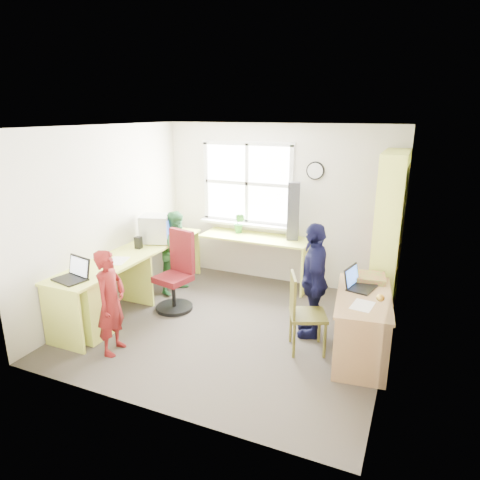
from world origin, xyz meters
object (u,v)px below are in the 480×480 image
at_px(bookshelf, 388,239).
at_px(potted_plant, 239,223).
at_px(person_green, 178,252).
at_px(laptop_right, 358,283).
at_px(swivel_chair, 177,276).
at_px(person_navy, 314,280).
at_px(wooden_chair, 302,310).
at_px(laptop_left, 74,274).
at_px(right_desk, 363,312).
at_px(crt_monitor, 156,229).
at_px(cd_tower, 293,211).
at_px(l_desk, 129,284).
at_px(person_red, 111,302).

height_order(bookshelf, potted_plant, bookshelf).
bearing_deg(person_green, bookshelf, -70.72).
xyz_separation_m(bookshelf, laptop_right, (-0.21, -1.02, -0.25)).
height_order(swivel_chair, person_navy, person_navy).
xyz_separation_m(wooden_chair, person_navy, (0.02, 0.40, 0.20)).
xyz_separation_m(laptop_left, person_navy, (2.45, 1.19, -0.12)).
bearing_deg(potted_plant, right_desk, -36.04).
xyz_separation_m(crt_monitor, cd_tower, (1.75, 0.91, 0.22)).
xyz_separation_m(laptop_right, person_green, (-2.62, 0.54, -0.15)).
bearing_deg(right_desk, person_green, 157.72).
bearing_deg(wooden_chair, laptop_left, 175.05).
xyz_separation_m(cd_tower, potted_plant, (-0.85, -0.00, -0.26)).
height_order(bookshelf, laptop_right, bookshelf).
distance_m(laptop_left, laptop_right, 3.16).
bearing_deg(right_desk, potted_plant, 136.56).
bearing_deg(laptop_right, right_desk, -138.80).
distance_m(cd_tower, person_green, 1.77).
bearing_deg(bookshelf, swivel_chair, -158.94).
bearing_deg(person_navy, potted_plant, -144.57).
relative_size(right_desk, swivel_chair, 1.20).
height_order(l_desk, person_green, person_green).
relative_size(right_desk, person_navy, 0.93).
distance_m(laptop_right, person_navy, 0.51).
relative_size(potted_plant, person_navy, 0.23).
height_order(wooden_chair, laptop_left, laptop_left).
xyz_separation_m(bookshelf, laptop_left, (-3.16, -2.16, -0.19)).
xyz_separation_m(right_desk, cd_tower, (-1.24, 1.52, 0.67)).
bearing_deg(potted_plant, person_navy, -40.74).
height_order(person_red, person_navy, person_navy).
relative_size(swivel_chair, crt_monitor, 2.16).
height_order(l_desk, potted_plant, potted_plant).
bearing_deg(crt_monitor, bookshelf, -6.90).
bearing_deg(l_desk, person_navy, 12.62).
distance_m(l_desk, laptop_right, 2.80).
xyz_separation_m(swivel_chair, person_red, (-0.07, -1.23, 0.13)).
bearing_deg(person_navy, laptop_left, -77.92).
xyz_separation_m(laptop_left, cd_tower, (1.80, 2.48, 0.36)).
bearing_deg(person_navy, l_desk, -91.20).
height_order(right_desk, person_red, person_red).
bearing_deg(potted_plant, crt_monitor, -134.81).
bearing_deg(person_green, person_red, -163.42).
bearing_deg(crt_monitor, swivel_chair, -52.56).
distance_m(right_desk, cd_tower, 2.07).
height_order(person_red, person_green, person_green).
bearing_deg(person_green, wooden_chair, -103.31).
distance_m(crt_monitor, person_red, 1.73).
height_order(swivel_chair, crt_monitor, crt_monitor).
bearing_deg(laptop_right, swivel_chair, 102.31).
xyz_separation_m(right_desk, person_red, (-2.51, -1.01, 0.08)).
xyz_separation_m(swivel_chair, laptop_left, (-0.61, -1.17, 0.35)).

